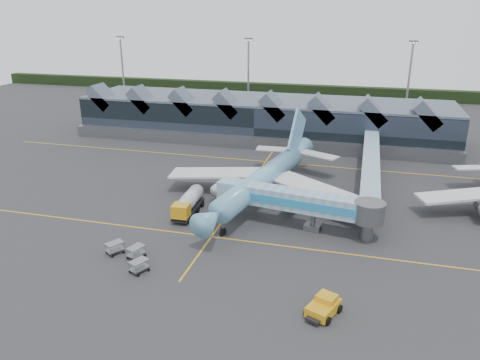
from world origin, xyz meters
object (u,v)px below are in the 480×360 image
(jet_bridge, at_px, (307,203))
(pushback_tug, at_px, (324,306))
(fuel_truck, at_px, (189,202))
(main_airliner, at_px, (265,177))

(jet_bridge, xyz_separation_m, pushback_tug, (4.54, -19.89, -3.13))
(jet_bridge, bearing_deg, pushback_tug, -68.34)
(fuel_truck, distance_m, pushback_tug, 30.90)
(jet_bridge, distance_m, fuel_truck, 18.57)
(fuel_truck, relative_size, pushback_tug, 2.06)
(pushback_tug, bearing_deg, main_airliner, 135.67)
(main_airliner, xyz_separation_m, jet_bridge, (8.18, -9.61, 0.15))
(main_airliner, bearing_deg, jet_bridge, -38.50)
(main_airliner, distance_m, pushback_tug, 32.25)
(fuel_truck, bearing_deg, main_airliner, 38.06)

